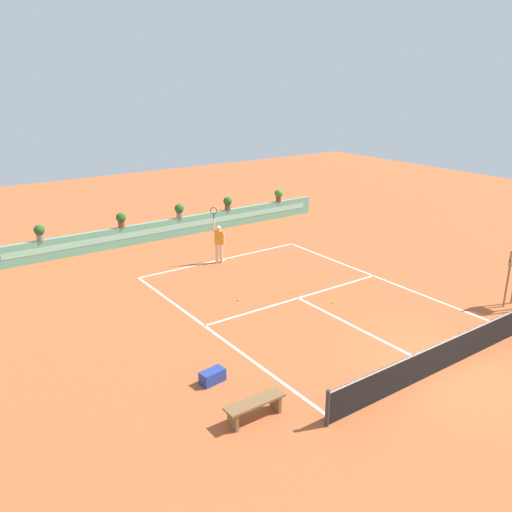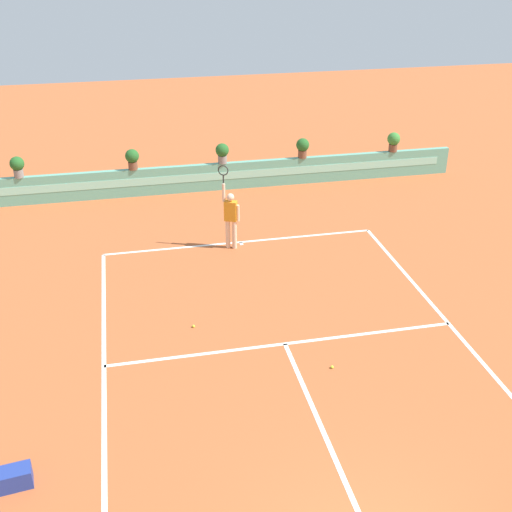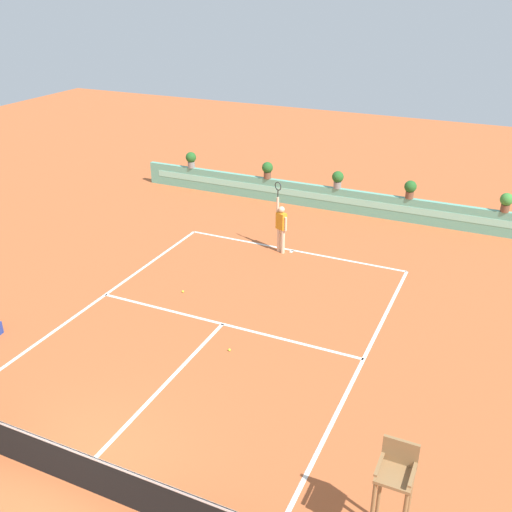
{
  "view_description": "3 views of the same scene",
  "coord_description": "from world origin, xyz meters",
  "px_view_note": "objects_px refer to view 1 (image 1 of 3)",
  "views": [
    {
      "loc": [
        -12.02,
        -7.81,
        8.01
      ],
      "look_at": [
        -0.14,
        8.99,
        1.0
      ],
      "focal_mm": 37.14,
      "sensor_mm": 36.0,
      "label": 1
    },
    {
      "loc": [
        -3.22,
        -5.52,
        8.66
      ],
      "look_at": [
        -0.14,
        8.99,
        1.0
      ],
      "focal_mm": 45.25,
      "sensor_mm": 36.0,
      "label": 2
    },
    {
      "loc": [
        6.79,
        -6.16,
        8.94
      ],
      "look_at": [
        -0.14,
        8.99,
        1.0
      ],
      "focal_mm": 41.14,
      "sensor_mm": 36.0,
      "label": 3
    }
  ],
  "objects_px": {
    "tennis_ball_near_baseline": "(238,300)",
    "potted_plant_right": "(228,202)",
    "bench_courtside": "(255,405)",
    "potted_plant_far_right": "(279,195)",
    "potted_plant_far_left": "(39,232)",
    "tennis_ball_mid_court": "(333,302)",
    "tennis_player": "(219,241)",
    "potted_plant_left": "(121,219)",
    "gear_bag": "(212,376)",
    "potted_plant_centre": "(179,210)"
  },
  "relations": [
    {
      "from": "tennis_ball_near_baseline",
      "to": "potted_plant_far_left",
      "type": "bearing_deg",
      "value": 118.49
    },
    {
      "from": "tennis_player",
      "to": "potted_plant_right",
      "type": "height_order",
      "value": "tennis_player"
    },
    {
      "from": "potted_plant_right",
      "to": "potted_plant_far_left",
      "type": "bearing_deg",
      "value": 180.0
    },
    {
      "from": "bench_courtside",
      "to": "tennis_ball_mid_court",
      "type": "distance_m",
      "value": 7.61
    },
    {
      "from": "potted_plant_centre",
      "to": "potted_plant_far_left",
      "type": "relative_size",
      "value": 1.0
    },
    {
      "from": "tennis_ball_near_baseline",
      "to": "tennis_ball_mid_court",
      "type": "distance_m",
      "value": 3.56
    },
    {
      "from": "tennis_ball_near_baseline",
      "to": "potted_plant_far_left",
      "type": "distance_m",
      "value": 10.18
    },
    {
      "from": "tennis_player",
      "to": "potted_plant_left",
      "type": "distance_m",
      "value": 5.49
    },
    {
      "from": "bench_courtside",
      "to": "potted_plant_far_right",
      "type": "relative_size",
      "value": 2.21
    },
    {
      "from": "potted_plant_left",
      "to": "bench_courtside",
      "type": "bearing_deg",
      "value": -100.04
    },
    {
      "from": "gear_bag",
      "to": "potted_plant_far_left",
      "type": "bearing_deg",
      "value": 94.94
    },
    {
      "from": "tennis_player",
      "to": "potted_plant_far_right",
      "type": "relative_size",
      "value": 3.57
    },
    {
      "from": "tennis_player",
      "to": "potted_plant_far_right",
      "type": "distance_m",
      "value": 8.56
    },
    {
      "from": "gear_bag",
      "to": "potted_plant_far_left",
      "type": "relative_size",
      "value": 0.97
    },
    {
      "from": "potted_plant_left",
      "to": "potted_plant_right",
      "type": "relative_size",
      "value": 1.0
    },
    {
      "from": "tennis_player",
      "to": "potted_plant_far_left",
      "type": "relative_size",
      "value": 3.57
    },
    {
      "from": "gear_bag",
      "to": "potted_plant_right",
      "type": "xyz_separation_m",
      "value": [
        8.84,
        13.13,
        1.23
      ]
    },
    {
      "from": "tennis_ball_near_baseline",
      "to": "potted_plant_centre",
      "type": "distance_m",
      "value": 9.23
    },
    {
      "from": "gear_bag",
      "to": "potted_plant_left",
      "type": "relative_size",
      "value": 0.97
    },
    {
      "from": "potted_plant_right",
      "to": "potted_plant_far_left",
      "type": "height_order",
      "value": "same"
    },
    {
      "from": "gear_bag",
      "to": "tennis_ball_near_baseline",
      "type": "bearing_deg",
      "value": 49.29
    },
    {
      "from": "bench_courtside",
      "to": "potted_plant_right",
      "type": "distance_m",
      "value": 17.57
    },
    {
      "from": "tennis_player",
      "to": "potted_plant_left",
      "type": "relative_size",
      "value": 3.57
    },
    {
      "from": "tennis_player",
      "to": "tennis_ball_near_baseline",
      "type": "xyz_separation_m",
      "value": [
        -1.64,
        -4.06,
        -1.02
      ]
    },
    {
      "from": "tennis_player",
      "to": "tennis_ball_near_baseline",
      "type": "bearing_deg",
      "value": -111.99
    },
    {
      "from": "tennis_ball_mid_court",
      "to": "potted_plant_right",
      "type": "distance_m",
      "value": 11.44
    },
    {
      "from": "tennis_ball_mid_court",
      "to": "tennis_player",
      "type": "bearing_deg",
      "value": 100.17
    },
    {
      "from": "bench_courtside",
      "to": "tennis_ball_mid_court",
      "type": "bearing_deg",
      "value": 32.19
    },
    {
      "from": "potted_plant_left",
      "to": "potted_plant_right",
      "type": "xyz_separation_m",
      "value": [
        6.15,
        0.0,
        0.0
      ]
    },
    {
      "from": "potted_plant_far_left",
      "to": "gear_bag",
      "type": "bearing_deg",
      "value": -85.06
    },
    {
      "from": "potted_plant_left",
      "to": "potted_plant_right",
      "type": "bearing_deg",
      "value": 0.0
    },
    {
      "from": "bench_courtside",
      "to": "potted_plant_centre",
      "type": "bearing_deg",
      "value": 68.87
    },
    {
      "from": "gear_bag",
      "to": "potted_plant_right",
      "type": "height_order",
      "value": "potted_plant_right"
    },
    {
      "from": "bench_courtside",
      "to": "tennis_ball_near_baseline",
      "type": "relative_size",
      "value": 23.53
    },
    {
      "from": "potted_plant_centre",
      "to": "potted_plant_left",
      "type": "bearing_deg",
      "value": 180.0
    },
    {
      "from": "tennis_ball_mid_court",
      "to": "potted_plant_left",
      "type": "distance_m",
      "value": 11.8
    },
    {
      "from": "gear_bag",
      "to": "potted_plant_far_right",
      "type": "bearing_deg",
      "value": 46.68
    },
    {
      "from": "tennis_ball_mid_court",
      "to": "potted_plant_left",
      "type": "relative_size",
      "value": 0.09
    },
    {
      "from": "tennis_ball_near_baseline",
      "to": "potted_plant_far_left",
      "type": "height_order",
      "value": "potted_plant_far_left"
    },
    {
      "from": "bench_courtside",
      "to": "tennis_player",
      "type": "bearing_deg",
      "value": 62.85
    },
    {
      "from": "tennis_ball_mid_court",
      "to": "potted_plant_left",
      "type": "xyz_separation_m",
      "value": [
        -3.75,
        11.1,
        1.38
      ]
    },
    {
      "from": "gear_bag",
      "to": "potted_plant_centre",
      "type": "xyz_separation_m",
      "value": [
        5.86,
        13.13,
        1.23
      ]
    },
    {
      "from": "potted_plant_far_left",
      "to": "tennis_player",
      "type": "bearing_deg",
      "value": -36.67
    },
    {
      "from": "tennis_ball_near_baseline",
      "to": "potted_plant_right",
      "type": "relative_size",
      "value": 0.09
    },
    {
      "from": "tennis_ball_near_baseline",
      "to": "gear_bag",
      "type": "bearing_deg",
      "value": -130.71
    },
    {
      "from": "gear_bag",
      "to": "potted_plant_far_right",
      "type": "xyz_separation_m",
      "value": [
        12.39,
        13.13,
        1.23
      ]
    },
    {
      "from": "potted_plant_far_right",
      "to": "potted_plant_far_left",
      "type": "distance_m",
      "value": 13.52
    },
    {
      "from": "tennis_player",
      "to": "potted_plant_right",
      "type": "distance_m",
      "value": 5.97
    },
    {
      "from": "gear_bag",
      "to": "potted_plant_left",
      "type": "height_order",
      "value": "potted_plant_left"
    },
    {
      "from": "potted_plant_centre",
      "to": "tennis_player",
      "type": "bearing_deg",
      "value": -96.52
    }
  ]
}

